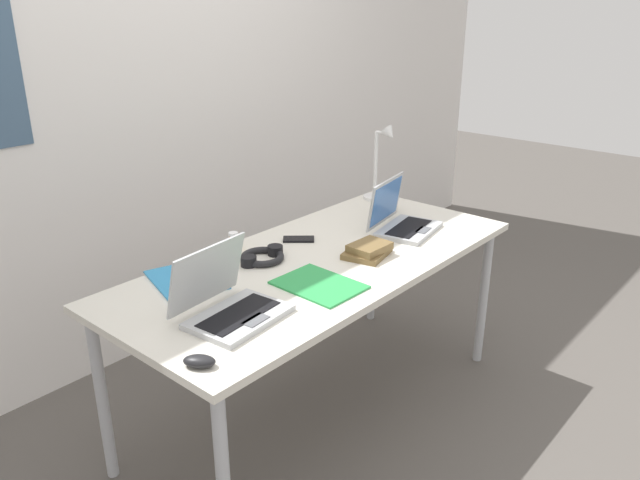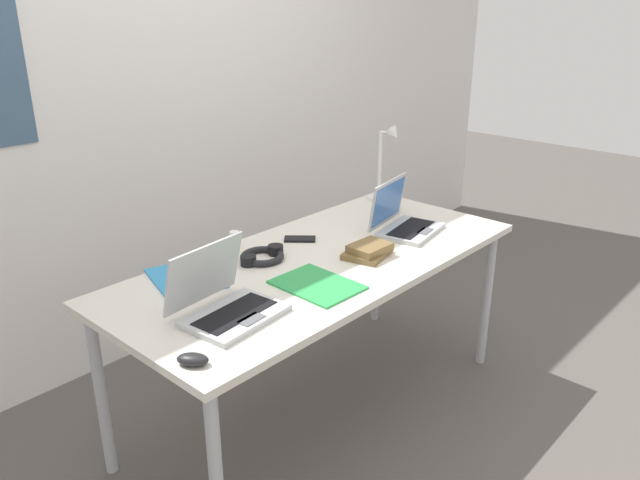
# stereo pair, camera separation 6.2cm
# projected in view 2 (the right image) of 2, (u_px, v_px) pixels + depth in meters

# --- Properties ---
(ground_plane) EXTENTS (12.00, 12.00, 0.00)m
(ground_plane) POSITION_uv_depth(u_px,v_px,m) (320.00, 409.00, 2.81)
(ground_plane) COLOR #56514C
(wall_back) EXTENTS (6.00, 0.13, 2.60)m
(wall_back) POSITION_uv_depth(u_px,v_px,m) (153.00, 93.00, 3.03)
(wall_back) COLOR silver
(wall_back) RESTS_ON ground_plane
(desk) EXTENTS (1.80, 0.80, 0.74)m
(desk) POSITION_uv_depth(u_px,v_px,m) (320.00, 271.00, 2.56)
(desk) COLOR silver
(desk) RESTS_ON ground_plane
(desk_lamp) EXTENTS (0.12, 0.18, 0.40)m
(desk_lamp) POSITION_uv_depth(u_px,v_px,m) (385.00, 164.00, 3.19)
(desk_lamp) COLOR white
(desk_lamp) RESTS_ON desk
(laptop_front_right) EXTENTS (0.35, 0.31, 0.24)m
(laptop_front_right) POSITION_uv_depth(u_px,v_px,m) (225.00, 302.00, 2.07)
(laptop_front_right) COLOR #B7BABC
(laptop_front_right) RESTS_ON desk
(laptop_near_mouse) EXTENTS (0.35, 0.30, 0.23)m
(laptop_near_mouse) POSITION_uv_depth(u_px,v_px,m) (404.00, 221.00, 2.82)
(laptop_near_mouse) COLOR #B7BABC
(laptop_near_mouse) RESTS_ON desk
(computer_mouse) EXTENTS (0.10, 0.11, 0.03)m
(computer_mouse) POSITION_uv_depth(u_px,v_px,m) (193.00, 359.00, 1.80)
(computer_mouse) COLOR black
(computer_mouse) RESTS_ON desk
(cell_phone) EXTENTS (0.14, 0.14, 0.01)m
(cell_phone) POSITION_uv_depth(u_px,v_px,m) (300.00, 239.00, 2.73)
(cell_phone) COLOR black
(cell_phone) RESTS_ON desk
(headphones) EXTENTS (0.21, 0.18, 0.04)m
(headphones) POSITION_uv_depth(u_px,v_px,m) (262.00, 256.00, 2.52)
(headphones) COLOR black
(headphones) RESTS_ON desk
(pill_bottle) EXTENTS (0.04, 0.04, 0.08)m
(pill_bottle) POSITION_uv_depth(u_px,v_px,m) (234.00, 240.00, 2.62)
(pill_bottle) COLOR gold
(pill_bottle) RESTS_ON desk
(book_stack) EXTENTS (0.22, 0.19, 0.05)m
(book_stack) POSITION_uv_depth(u_px,v_px,m) (368.00, 251.00, 2.55)
(book_stack) COLOR brown
(book_stack) RESTS_ON desk
(paper_folder_front_left) EXTENTS (0.24, 0.32, 0.01)m
(paper_folder_front_left) POSITION_uv_depth(u_px,v_px,m) (317.00, 285.00, 2.30)
(paper_folder_front_left) COLOR green
(paper_folder_front_left) RESTS_ON desk
(paper_folder_center) EXTENTS (0.31, 0.36, 0.01)m
(paper_folder_center) POSITION_uv_depth(u_px,v_px,m) (185.00, 278.00, 2.35)
(paper_folder_center) COLOR #338CC6
(paper_folder_center) RESTS_ON desk
(coffee_mug) EXTENTS (0.11, 0.08, 0.09)m
(coffee_mug) POSITION_uv_depth(u_px,v_px,m) (390.00, 204.00, 3.07)
(coffee_mug) COLOR black
(coffee_mug) RESTS_ON desk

